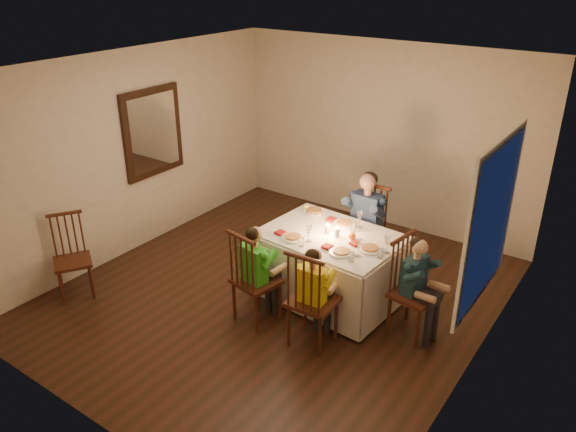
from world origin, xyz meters
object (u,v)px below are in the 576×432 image
Objects in this scene: child_yellow at (312,341)px; chair_near_left at (257,318)px; serving_bowl at (314,213)px; dining_table at (331,253)px; child_green at (257,318)px; chair_extra at (79,294)px; chair_near_right at (312,341)px; adult at (362,268)px; chair_adult at (362,268)px; child_teal at (410,333)px; chair_end at (410,333)px.

chair_near_left is at bearing -2.23° from child_yellow.
dining_table is at bearing -37.47° from serving_bowl.
serving_bowl is at bearing -77.79° from child_green.
serving_bowl reaches higher than chair_near_left.
child_yellow is at bearing -41.28° from chair_extra.
chair_near_right is 2.83m from chair_extra.
dining_table is 7.05× the size of serving_bowl.
adult reaches higher than child_yellow.
child_green reaches higher than chair_near_left.
chair_adult is 1.67m from child_green.
chair_near_left is 0.00m from child_green.
chair_near_right is 0.97× the size of child_green.
chair_near_right is 0.98× the size of child_teal.
chair_adult is 1.63m from chair_near_right.
serving_bowl reaches higher than adult.
serving_bowl reaches higher than child_yellow.
chair_near_left is 0.98× the size of child_teal.
child_teal is at bearing -171.83° from chair_end.
dining_table is at bearing -24.03° from chair_extra.
adult reaches higher than chair_near_right.
chair_near_right is at bearing 140.40° from child_teal.
child_green is (-0.70, -0.01, 0.00)m from chair_near_right.
serving_bowl reaches higher than chair_near_right.
child_yellow is (0.70, 0.01, 0.00)m from child_green.
serving_bowl reaches higher than child_teal.
child_green is 1.43m from serving_bowl.
dining_table is 1.09m from child_green.
child_yellow is (0.00, 0.00, 0.00)m from chair_near_right.
dining_table is 1.47× the size of chair_near_left.
adult is 1.15× the size of child_green.
chair_adult is 1.01× the size of child_yellow.
child_green is (2.01, 0.82, 0.00)m from chair_extra.
dining_table reaches higher than adult.
chair_near_left is 1.64m from chair_end.
chair_near_right is at bearing 180.00° from child_yellow.
serving_bowl is at bearing 81.52° from child_teal.
chair_near_right is at bearing -77.46° from adult.
child_yellow is at bearing -77.46° from adult.
child_green is at bearing -2.23° from child_yellow.
chair_adult is 0.98× the size of child_teal.
chair_near_left is 1.00× the size of chair_near_right.
chair_end is at bearing -37.85° from chair_adult.
adult is 1.04m from serving_bowl.
child_green is 0.70m from child_yellow.
chair_near_left and chair_near_right have the same top height.
chair_adult is at bearing -83.57° from child_yellow.
adult is 1.19× the size of child_yellow.
child_teal reaches higher than child_yellow.
serving_bowl reaches higher than child_green.
child_green is 4.92× the size of serving_bowl.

